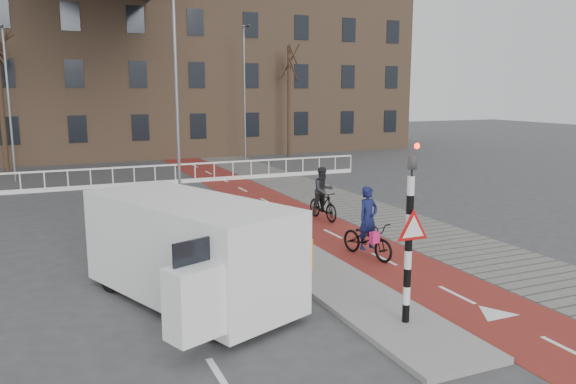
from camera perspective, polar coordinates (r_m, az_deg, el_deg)
name	(u,v)px	position (r m, az deg, el deg)	size (l,w,h in m)	color
ground	(376,290)	(13.40, 8.97, -9.83)	(120.00, 120.00, 0.00)	#38383A
bike_lane	(275,205)	(22.67, -1.36, -1.37)	(2.50, 60.00, 0.01)	maroon
sidewalk	(336,200)	(23.84, 4.89, -0.82)	(3.00, 60.00, 0.01)	slate
curb_island	(282,248)	(16.45, -0.60, -5.67)	(1.80, 16.00, 0.12)	gray
traffic_signal	(410,229)	(10.90, 12.27, -3.70)	(0.80, 0.80, 3.68)	black
bollard	(311,254)	(14.28, 2.32, -6.30)	(0.12, 0.12, 0.77)	#E9AC0C
cyclist_near	(368,234)	(15.71, 8.10, -4.22)	(1.06, 2.01, 1.98)	black
cyclist_far	(323,198)	(20.04, 3.57, -0.62)	(0.87, 1.80, 1.90)	black
van	(189,248)	(12.42, -10.04, -5.66)	(3.94, 5.71, 2.28)	white
railing	(91,183)	(27.97, -19.38, 0.90)	(28.00, 0.10, 0.99)	silver
townhouse_row	(97,44)	(42.88, -18.81, 14.07)	(46.00, 10.00, 15.90)	#7F6047
tree_mid	(1,100)	(34.62, -27.13, 8.29)	(0.27, 0.27, 8.10)	#322116
tree_right	(289,102)	(39.30, 0.12, 9.10)	(0.24, 0.24, 7.56)	#322116
streetlight_near	(177,100)	(22.52, -11.23, 9.13)	(0.12, 0.12, 8.41)	slate
streetlight_left	(9,105)	(31.75, -26.48, 7.93)	(0.12, 0.12, 7.73)	slate
streetlight_right	(245,94)	(37.30, -4.44, 9.89)	(0.12, 0.12, 8.70)	slate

